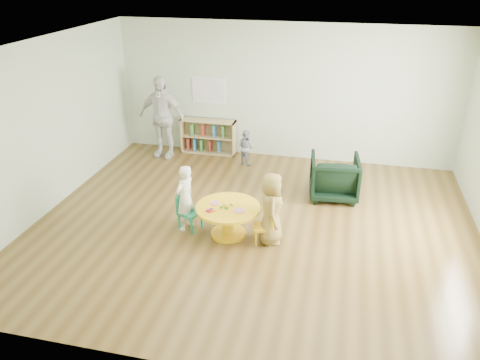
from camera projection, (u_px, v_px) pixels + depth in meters
The scene contains 11 objects.
room at pixel (257, 112), 6.73m from camera, with size 7.10×7.00×2.80m.
activity_table at pixel (228, 215), 7.15m from camera, with size 0.99×0.99×0.54m.
kid_chair_left at pixel (188, 210), 7.35m from camera, with size 0.40×0.40×0.59m.
kid_chair_right at pixel (266, 226), 7.00m from camera, with size 0.34×0.34×0.52m.
bookshelf at pixel (208, 136), 10.24m from camera, with size 1.20×0.30×0.75m.
alphabet_poster at pixel (209, 91), 9.92m from camera, with size 0.74×0.01×0.54m.
armchair at pixel (334, 177), 8.29m from camera, with size 0.83×0.85×0.78m, color black.
child_left at pixel (185, 198), 7.24m from camera, with size 0.39×0.26×1.08m, color white.
child_right at pixel (271, 209), 6.89m from camera, with size 0.55×0.36×1.12m, color yellow.
toddler at pixel (246, 147), 9.65m from camera, with size 0.36×0.28×0.74m, color #1C2947.
adult_caretaker at pixel (162, 117), 9.84m from camera, with size 1.03×0.43×1.75m, color silver.
Camera 1 is at (1.25, -6.38, 3.91)m, focal length 35.00 mm.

